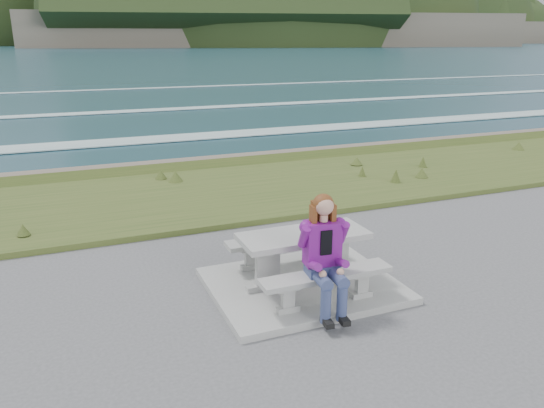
% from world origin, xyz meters
% --- Properties ---
extents(concrete_slab, '(2.60, 2.10, 0.10)m').
position_xyz_m(concrete_slab, '(0.00, 0.00, 0.05)').
color(concrete_slab, gray).
rests_on(concrete_slab, ground).
extents(picnic_table, '(1.80, 0.75, 0.75)m').
position_xyz_m(picnic_table, '(0.00, 0.00, 0.68)').
color(picnic_table, gray).
rests_on(picnic_table, concrete_slab).
extents(bench_landward, '(1.80, 0.35, 0.45)m').
position_xyz_m(bench_landward, '(0.00, -0.70, 0.45)').
color(bench_landward, gray).
rests_on(bench_landward, concrete_slab).
extents(bench_seaward, '(1.80, 0.35, 0.45)m').
position_xyz_m(bench_seaward, '(0.00, 0.70, 0.45)').
color(bench_seaward, gray).
rests_on(bench_seaward, concrete_slab).
extents(grass_verge, '(160.00, 4.50, 0.22)m').
position_xyz_m(grass_verge, '(0.00, 5.00, 0.00)').
color(grass_verge, '#384F1D').
rests_on(grass_verge, ground).
extents(shore_drop, '(160.00, 0.80, 2.20)m').
position_xyz_m(shore_drop, '(0.00, 7.90, 0.00)').
color(shore_drop, '#63594A').
rests_on(shore_drop, ground).
extents(ocean, '(1600.00, 1600.00, 0.09)m').
position_xyz_m(ocean, '(0.00, 25.09, -1.74)').
color(ocean, '#1D4453').
rests_on(ocean, ground).
extents(headland_range, '(729.83, 363.95, 174.45)m').
position_xyz_m(headland_range, '(190.49, 398.49, 9.89)').
color(headland_range, '#63594A').
rests_on(headland_range, ground).
extents(seated_woman, '(0.51, 0.81, 1.51)m').
position_xyz_m(seated_woman, '(-0.08, -0.84, 0.66)').
color(seated_woman, navy).
rests_on(seated_woman, concrete_slab).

